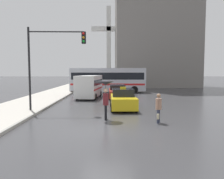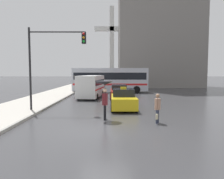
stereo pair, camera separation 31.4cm
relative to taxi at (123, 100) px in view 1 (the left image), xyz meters
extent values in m
plane|color=#38383A|center=(-1.16, -6.10, -0.70)|extent=(300.00, 300.00, 0.00)
cube|color=gray|center=(-5.85, -6.10, -0.61)|extent=(0.16, 120.00, 0.16)
cube|color=gold|center=(0.00, -0.04, -0.13)|extent=(1.80, 4.08, 0.81)
cube|color=black|center=(0.00, 0.16, 0.55)|extent=(1.58, 1.83, 0.54)
cylinder|color=black|center=(0.85, -1.31, -0.40)|extent=(0.20, 0.60, 0.60)
cylinder|color=black|center=(-0.86, -1.31, -0.40)|extent=(0.20, 0.60, 0.60)
cylinder|color=black|center=(0.85, 1.22, -0.40)|extent=(0.20, 0.60, 0.60)
cylinder|color=black|center=(-0.85, 1.22, -0.40)|extent=(0.20, 0.60, 0.60)
cube|color=yellow|center=(0.00, -0.04, 0.90)|extent=(0.44, 0.16, 0.16)
cube|color=#A52D23|center=(-0.10, 6.91, -0.15)|extent=(1.80, 4.71, 0.76)
cube|color=black|center=(-0.10, 7.15, 0.48)|extent=(1.58, 2.12, 0.51)
cylinder|color=black|center=(0.75, 5.45, -0.40)|extent=(0.20, 0.60, 0.60)
cylinder|color=black|center=(-0.96, 5.45, -0.40)|extent=(0.20, 0.60, 0.60)
cylinder|color=black|center=(0.75, 8.37, -0.40)|extent=(0.20, 0.60, 0.60)
cylinder|color=black|center=(-0.96, 8.37, -0.40)|extent=(0.20, 0.60, 0.60)
cube|color=white|center=(-3.15, 7.46, 0.60)|extent=(2.67, 5.92, 2.25)
cube|color=black|center=(-3.15, 7.46, 1.00)|extent=(2.63, 5.47, 0.58)
cube|color=red|center=(-3.15, 7.46, 0.32)|extent=(2.67, 5.69, 0.14)
cylinder|color=black|center=(-2.41, 5.64, -0.38)|extent=(0.27, 0.65, 0.63)
cylinder|color=black|center=(-4.30, 5.87, -0.38)|extent=(0.27, 0.65, 0.63)
cylinder|color=black|center=(-2.00, 9.05, -0.38)|extent=(0.27, 0.65, 0.63)
cylinder|color=black|center=(-3.89, 9.28, -0.38)|extent=(0.27, 0.65, 0.63)
cube|color=#B2B7C1|center=(-1.12, 13.91, 1.11)|extent=(10.36, 2.92, 3.08)
cube|color=black|center=(-1.12, 13.91, 1.58)|extent=(9.85, 2.92, 0.94)
cube|color=red|center=(-1.12, 13.91, 0.48)|extent=(10.05, 2.93, 0.24)
cylinder|color=black|center=(2.52, 14.96, -0.22)|extent=(0.97, 0.32, 0.96)
cylinder|color=black|center=(2.42, 12.56, -0.22)|extent=(0.97, 0.32, 0.96)
cylinder|color=black|center=(-4.40, 15.24, -0.22)|extent=(0.97, 0.32, 0.96)
cylinder|color=black|center=(-4.50, 12.85, -0.22)|extent=(0.97, 0.32, 0.96)
cylinder|color=black|center=(-1.29, -3.96, -0.26)|extent=(0.13, 0.13, 0.86)
cylinder|color=black|center=(-1.26, -3.74, -0.26)|extent=(0.13, 0.13, 0.86)
cylinder|color=maroon|center=(-1.28, -3.85, 0.51)|extent=(0.36, 0.36, 0.68)
sphere|color=#DBAD89|center=(-1.28, -3.85, 1.03)|extent=(0.25, 0.25, 0.25)
cylinder|color=maroon|center=(-1.30, -4.05, 0.56)|extent=(0.08, 0.08, 0.58)
cylinder|color=maroon|center=(-1.25, -3.65, 0.56)|extent=(0.08, 0.08, 0.58)
cone|color=#232328|center=(-1.28, -3.85, 1.45)|extent=(1.01, 1.01, 0.23)
cylinder|color=black|center=(-1.28, -3.85, 1.10)|extent=(0.02, 0.02, 0.70)
cube|color=#BFB28C|center=(-1.29, -3.56, -0.22)|extent=(0.12, 0.19, 0.28)
cylinder|color=#2D3347|center=(1.66, -4.60, -0.32)|extent=(0.16, 0.16, 0.75)
cylinder|color=#2D3347|center=(1.56, -4.80, -0.32)|extent=(0.16, 0.16, 0.75)
cylinder|color=tan|center=(1.61, -4.70, 0.35)|extent=(0.43, 0.43, 0.59)
sphere|color=#997051|center=(1.61, -4.70, 0.80)|extent=(0.22, 0.22, 0.22)
cylinder|color=tan|center=(1.70, -4.52, 0.39)|extent=(0.09, 0.09, 0.50)
cylinder|color=tan|center=(1.52, -4.88, 0.39)|extent=(0.09, 0.09, 0.50)
cube|color=#BFB28C|center=(1.52, -4.97, -0.28)|extent=(0.17, 0.21, 0.28)
cylinder|color=black|center=(-6.52, -1.29, 2.21)|extent=(0.14, 0.14, 5.82)
cylinder|color=black|center=(-4.65, -1.29, 4.82)|extent=(3.74, 0.10, 0.10)
cube|color=black|center=(-2.78, -1.29, 4.42)|extent=(0.28, 0.28, 0.80)
sphere|color=red|center=(-2.78, -1.45, 4.68)|extent=(0.16, 0.16, 0.16)
sphere|color=orange|center=(-2.78, -1.45, 4.42)|extent=(0.16, 0.16, 0.16)
sphere|color=green|center=(-2.78, -1.45, 4.16)|extent=(0.16, 0.16, 0.16)
cube|color=white|center=(-0.89, 29.97, 7.53)|extent=(0.90, 0.90, 16.45)
cube|color=white|center=(-0.89, 29.97, 11.15)|extent=(7.24, 0.90, 0.90)
camera|label=1|loc=(-1.18, -16.40, 2.05)|focal=35.00mm
camera|label=2|loc=(-0.86, -16.40, 2.05)|focal=35.00mm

